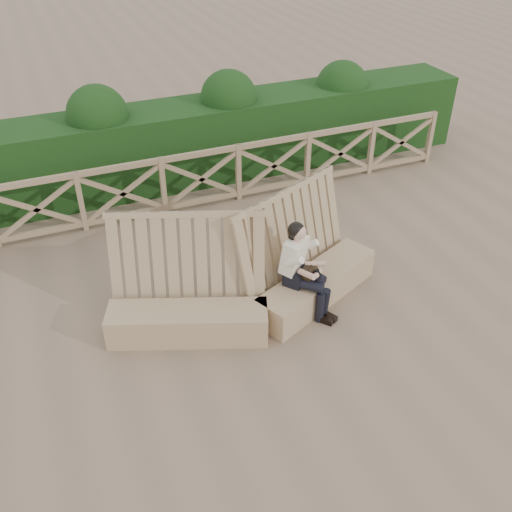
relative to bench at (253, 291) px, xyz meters
name	(u,v)px	position (x,y,z in m)	size (l,w,h in m)	color
ground	(281,321)	(0.30, -0.30, -0.40)	(60.00, 60.00, 0.00)	brown
bench	(253,291)	(0.00, 0.00, 0.00)	(4.09, 1.55, 1.59)	#8A704F
woman	(302,266)	(0.65, -0.17, 0.36)	(0.71, 0.86, 1.41)	black
guardrail	(201,179)	(0.30, 3.20, 0.16)	(10.10, 0.09, 1.10)	#836C4C
hedge	(182,144)	(0.30, 4.40, 0.35)	(12.00, 1.20, 1.50)	black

